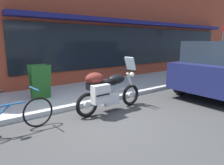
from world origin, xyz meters
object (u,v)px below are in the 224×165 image
object	(u,v)px
parked_bicycle	(11,117)
parking_sign_pole	(222,45)
sandwich_board_sign	(40,82)
touring_motorcycle	(107,90)

from	to	relation	value
parked_bicycle	parking_sign_pole	xyz separation A→B (m)	(10.82, 1.04, 1.24)
parked_bicycle	sandwich_board_sign	size ratio (longest dim) A/B	1.71
touring_motorcycle	sandwich_board_sign	size ratio (longest dim) A/B	2.05
touring_motorcycle	parking_sign_pole	distance (m)	8.70
sandwich_board_sign	parking_sign_pole	xyz separation A→B (m)	(9.62, -0.70, 0.98)
parked_bicycle	sandwich_board_sign	xyz separation A→B (m)	(1.19, 1.75, 0.27)
parked_bicycle	parking_sign_pole	world-z (taller)	parking_sign_pole
parked_bicycle	parking_sign_pole	bearing A→B (deg)	5.51
touring_motorcycle	parked_bicycle	world-z (taller)	touring_motorcycle
parked_bicycle	sandwich_board_sign	world-z (taller)	sandwich_board_sign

